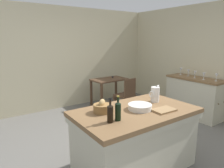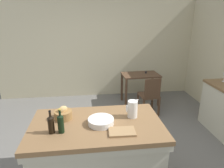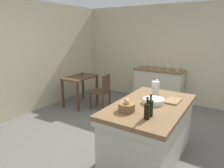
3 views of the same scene
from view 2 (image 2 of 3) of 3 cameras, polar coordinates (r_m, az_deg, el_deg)
The scene contains 12 objects.
ground_plane at distance 3.52m, azimuth -0.82°, elevation -18.64°, with size 6.76×6.76×0.00m, color #66635E.
wall_back at distance 5.45m, azimuth -3.89°, elevation 10.00°, with size 5.32×0.12×2.60m, color beige.
island_table at distance 2.79m, azimuth -4.19°, elevation -18.20°, with size 1.65×0.98×0.87m.
writing_desk at distance 5.04m, azimuth 8.08°, elevation 1.41°, with size 0.92×0.60×0.82m.
wooden_chair at distance 4.52m, azimuth 10.70°, elevation -3.05°, with size 0.44×0.44×0.89m.
pitcher at distance 2.66m, azimuth 5.84°, elevation -7.04°, with size 0.17×0.13×0.27m.
wash_bowl at distance 2.53m, azimuth -3.17°, elevation -10.54°, with size 0.32×0.32×0.07m, color silver.
bread_basket at distance 2.71m, azimuth -13.71°, elevation -8.32°, with size 0.23×0.23×0.18m.
cutting_board at distance 2.37m, azimuth 2.85°, elevation -13.40°, with size 0.31×0.20×0.02m, color #99754C.
wine_bottle_dark at distance 2.39m, azimuth -14.39°, elevation -10.72°, with size 0.07×0.07×0.30m.
wine_bottle_amber at distance 2.41m, azimuth -16.95°, elevation -10.86°, with size 0.07×0.07×0.28m.
wine_glass_far_right at distance 4.44m, azimuth 29.37°, elevation 2.08°, with size 0.07×0.07×0.17m.
Camera 2 is at (-0.29, -2.77, 2.15)m, focal length 32.13 mm.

